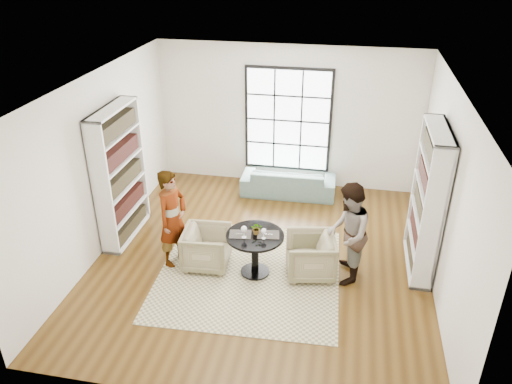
% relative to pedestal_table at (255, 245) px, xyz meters
% --- Properties ---
extents(ground, '(6.00, 6.00, 0.00)m').
position_rel_pedestal_table_xyz_m(ground, '(0.03, 0.43, -0.53)').
color(ground, '#573B14').
extents(room_shell, '(6.00, 6.01, 6.00)m').
position_rel_pedestal_table_xyz_m(room_shell, '(0.03, 0.97, 0.73)').
color(room_shell, silver).
rests_on(room_shell, ground).
extents(rug, '(2.99, 2.99, 0.01)m').
position_rel_pedestal_table_xyz_m(rug, '(-0.09, -0.03, -0.52)').
color(rug, '#C4BD93').
rests_on(rug, ground).
extents(pedestal_table, '(0.91, 0.91, 0.73)m').
position_rel_pedestal_table_xyz_m(pedestal_table, '(0.00, 0.00, 0.00)').
color(pedestal_table, black).
rests_on(pedestal_table, ground).
extents(sofa, '(1.97, 0.81, 0.57)m').
position_rel_pedestal_table_xyz_m(sofa, '(0.15, 2.88, -0.25)').
color(sofa, slate).
rests_on(sofa, ground).
extents(armchair_left, '(0.79, 0.77, 0.68)m').
position_rel_pedestal_table_xyz_m(armchair_left, '(-0.82, 0.06, -0.19)').
color(armchair_left, '#C2B78B').
rests_on(armchair_left, ground).
extents(armchair_right, '(0.89, 0.87, 0.70)m').
position_rel_pedestal_table_xyz_m(armchair_right, '(0.87, 0.15, -0.18)').
color(armchair_right, tan).
rests_on(armchair_right, ground).
extents(person_left, '(0.57, 0.71, 1.67)m').
position_rel_pedestal_table_xyz_m(person_left, '(-1.37, 0.06, 0.30)').
color(person_left, gray).
rests_on(person_left, ground).
extents(person_right, '(0.63, 0.81, 1.66)m').
position_rel_pedestal_table_xyz_m(person_right, '(1.42, 0.15, 0.30)').
color(person_right, gray).
rests_on(person_right, ground).
extents(placemat_left, '(0.37, 0.31, 0.01)m').
position_rel_pedestal_table_xyz_m(placemat_left, '(-0.23, -0.04, 0.20)').
color(placemat_left, black).
rests_on(placemat_left, pedestal_table).
extents(placemat_right, '(0.37, 0.31, 0.01)m').
position_rel_pedestal_table_xyz_m(placemat_right, '(0.20, 0.04, 0.20)').
color(placemat_right, black).
rests_on(placemat_right, pedestal_table).
extents(cutlery_left, '(0.17, 0.24, 0.01)m').
position_rel_pedestal_table_xyz_m(cutlery_left, '(-0.23, -0.04, 0.21)').
color(cutlery_left, silver).
rests_on(cutlery_left, placemat_left).
extents(cutlery_right, '(0.17, 0.24, 0.01)m').
position_rel_pedestal_table_xyz_m(cutlery_right, '(0.20, 0.04, 0.21)').
color(cutlery_right, silver).
rests_on(cutlery_right, placemat_right).
extents(wine_glass_left, '(0.09, 0.09, 0.21)m').
position_rel_pedestal_table_xyz_m(wine_glass_left, '(-0.15, -0.11, 0.35)').
color(wine_glass_left, silver).
rests_on(wine_glass_left, pedestal_table).
extents(wine_glass_right, '(0.08, 0.08, 0.18)m').
position_rel_pedestal_table_xyz_m(wine_glass_right, '(0.15, -0.08, 0.33)').
color(wine_glass_right, silver).
rests_on(wine_glass_right, pedestal_table).
extents(flower_centerpiece, '(0.19, 0.17, 0.19)m').
position_rel_pedestal_table_xyz_m(flower_centerpiece, '(0.02, 0.03, 0.30)').
color(flower_centerpiece, gray).
rests_on(flower_centerpiece, pedestal_table).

